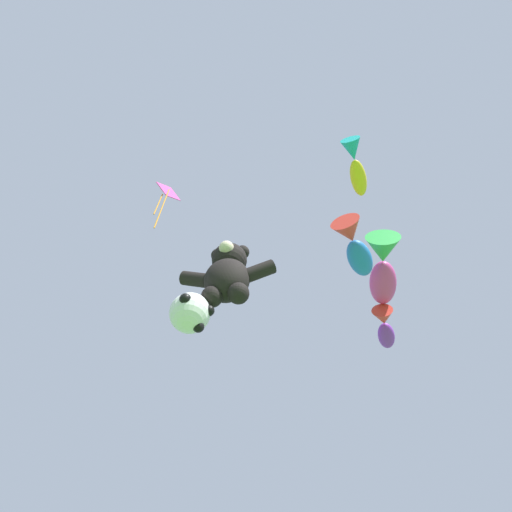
# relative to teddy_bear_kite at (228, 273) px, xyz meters

# --- Properties ---
(teddy_bear_kite) EXTENTS (2.20, 0.97, 2.23)m
(teddy_bear_kite) POSITION_rel_teddy_bear_kite_xyz_m (0.00, 0.00, 0.00)
(teddy_bear_kite) COLOR black
(soccer_ball_kite) EXTENTS (0.91, 0.91, 0.84)m
(soccer_ball_kite) POSITION_rel_teddy_bear_kite_xyz_m (-0.69, 0.09, -1.24)
(soccer_ball_kite) COLOR white
(fish_kite_goldfin) EXTENTS (0.66, 1.49, 0.47)m
(fish_kite_goldfin) POSITION_rel_teddy_bear_kite_xyz_m (3.28, -1.54, 1.74)
(fish_kite_goldfin) COLOR yellow
(fish_kite_cobalt) EXTENTS (1.18, 1.87, 0.78)m
(fish_kite_cobalt) POSITION_rel_teddy_bear_kite_xyz_m (3.16, 0.58, 1.64)
(fish_kite_cobalt) COLOR blue
(fish_kite_magenta) EXTENTS (0.98, 2.27, 0.98)m
(fish_kite_magenta) POSITION_rel_teddy_bear_kite_xyz_m (4.11, 1.82, 2.40)
(fish_kite_magenta) COLOR #E53F9E
(fish_kite_violet) EXTENTS (0.74, 1.54, 0.63)m
(fish_kite_violet) POSITION_rel_teddy_bear_kite_xyz_m (4.07, 3.73, 2.04)
(fish_kite_violet) COLOR purple
(diamond_kite) EXTENTS (0.58, 0.68, 2.90)m
(diamond_kite) POSITION_rel_teddy_bear_kite_xyz_m (-1.80, -1.01, 3.17)
(diamond_kite) COLOR #E53F9E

